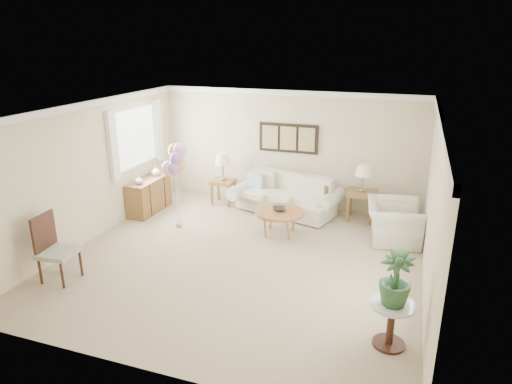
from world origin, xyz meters
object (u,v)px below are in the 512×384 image
sofa (286,198)px  coffee_table (280,213)px  armchair (393,222)px  accent_chair (54,247)px  balloon_cluster (176,160)px

sofa → coffee_table: sofa is taller
armchair → accent_chair: size_ratio=1.03×
sofa → accent_chair: (-2.67, -4.05, 0.23)m
armchair → accent_chair: accent_chair is taller
armchair → sofa: bearing=64.9°
coffee_table → balloon_cluster: 2.26m
sofa → armchair: size_ratio=2.25×
sofa → coffee_table: bearing=-80.8°
armchair → balloon_cluster: (-4.13, -0.81, 1.05)m
accent_chair → balloon_cluster: size_ratio=0.62×
sofa → armchair: 2.42m
armchair → accent_chair: 5.97m
sofa → armchair: (2.30, -0.74, 0.03)m
coffee_table → balloon_cluster: balloon_cluster is taller
accent_chair → sofa: bearing=56.6°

